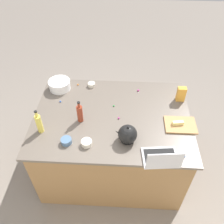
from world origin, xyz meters
TOP-DOWN VIEW (x-y plane):
  - ground_plane at (0.00, 0.00)m, footprint 12.00×12.00m
  - island_counter at (0.00, 0.00)m, footprint 1.62×1.18m
  - laptop at (-0.45, 0.54)m, footprint 0.33×0.26m
  - mixing_bowl_large at (0.63, -0.41)m, footprint 0.25×0.25m
  - bottle_oil at (0.67, 0.25)m, footprint 0.06×0.06m
  - bottle_soy at (0.31, 0.09)m, footprint 0.06×0.06m
  - kettle at (-0.16, 0.32)m, footprint 0.21×0.18m
  - cutting_board at (-0.68, 0.10)m, footprint 0.31×0.23m
  - butter_stick_left at (-0.66, 0.10)m, footprint 0.11×0.05m
  - ramekin_small at (0.40, 0.38)m, footprint 0.10×0.10m
  - ramekin_medium at (0.21, 0.39)m, footprint 0.10×0.10m
  - ramekin_wide at (0.27, -0.48)m, footprint 0.09×0.09m
  - candy_bag at (-0.74, -0.28)m, footprint 0.09×0.06m
  - candy_0 at (-0.67, 0.48)m, footprint 0.01×0.01m
  - candy_1 at (-0.01, -0.14)m, footprint 0.02×0.02m
  - candy_2 at (0.43, -0.49)m, footprint 0.02×0.02m
  - candy_4 at (-0.28, -0.41)m, footprint 0.02×0.02m
  - candy_5 at (0.58, -0.18)m, footprint 0.02×0.02m
  - candy_6 at (-0.07, 0.04)m, footprint 0.02×0.02m

SIDE VIEW (x-z plane):
  - ground_plane at x=0.00m, z-range 0.00..0.00m
  - island_counter at x=0.00m, z-range 0.00..0.90m
  - candy_0 at x=-0.67m, z-range 0.90..0.91m
  - candy_1 at x=-0.01m, z-range 0.90..0.92m
  - candy_2 at x=0.43m, z-range 0.90..0.92m
  - cutting_board at x=-0.68m, z-range 0.90..0.92m
  - candy_5 at x=0.58m, z-range 0.90..0.92m
  - candy_6 at x=-0.07m, z-range 0.90..0.92m
  - candy_4 at x=-0.28m, z-range 0.90..0.92m
  - ramekin_wide at x=0.27m, z-range 0.90..0.94m
  - ramekin_medium at x=0.21m, z-range 0.90..0.95m
  - ramekin_small at x=0.40m, z-range 0.90..0.95m
  - butter_stick_left at x=-0.66m, z-range 0.92..0.95m
  - laptop at x=-0.45m, z-range 0.84..1.06m
  - mixing_bowl_large at x=0.63m, z-range 0.90..1.01m
  - kettle at x=-0.16m, z-range 0.88..1.08m
  - candy_bag at x=-0.74m, z-range 0.90..1.07m
  - bottle_soy at x=0.31m, z-range 0.88..1.12m
  - bottle_oil at x=0.67m, z-range 0.87..1.14m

